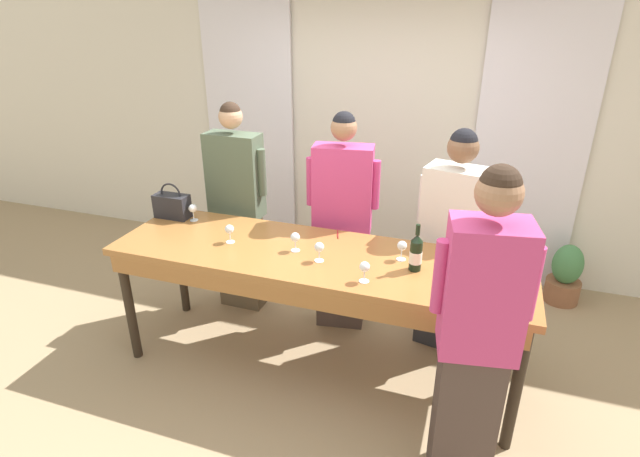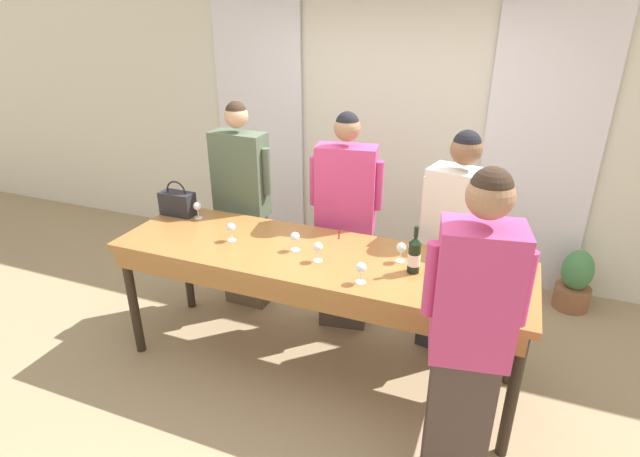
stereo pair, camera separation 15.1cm
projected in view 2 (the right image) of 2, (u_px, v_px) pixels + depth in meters
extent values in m
plane|color=tan|center=(316.00, 365.00, 3.79)|extent=(18.00, 18.00, 0.00)
cube|color=silver|center=(389.00, 129.00, 4.83)|extent=(12.00, 0.06, 2.80)
cube|color=white|center=(260.00, 125.00, 5.26)|extent=(0.96, 0.03, 2.69)
cube|color=white|center=(541.00, 150.00, 4.34)|extent=(0.96, 0.03, 2.69)
cube|color=#9E6633|center=(316.00, 256.00, 3.41)|extent=(2.86, 0.83, 0.05)
cube|color=#9E6633|center=(291.00, 296.00, 3.11)|extent=(2.75, 0.03, 0.12)
cylinder|color=#2D2319|center=(133.00, 301.00, 3.77)|extent=(0.07, 0.07, 0.90)
cylinder|color=#2D2319|center=(512.00, 396.00, 2.86)|extent=(0.07, 0.07, 0.90)
cylinder|color=#2D2319|center=(187.00, 262.00, 4.35)|extent=(0.07, 0.07, 0.90)
cylinder|color=#2D2319|center=(516.00, 330.00, 3.44)|extent=(0.07, 0.07, 0.90)
cylinder|color=black|center=(414.00, 258.00, 3.12)|extent=(0.08, 0.08, 0.20)
cone|color=black|center=(416.00, 240.00, 3.07)|extent=(0.08, 0.08, 0.04)
cylinder|color=black|center=(416.00, 232.00, 3.05)|extent=(0.03, 0.03, 0.07)
cylinder|color=white|center=(414.00, 259.00, 3.13)|extent=(0.08, 0.08, 0.08)
cube|color=#232328|center=(178.00, 204.00, 3.99)|extent=(0.28, 0.13, 0.19)
torus|color=#232328|center=(176.00, 192.00, 3.95)|extent=(0.18, 0.01, 0.18)
cylinder|color=white|center=(464.00, 258.00, 3.33)|extent=(0.06, 0.06, 0.00)
cylinder|color=white|center=(464.00, 253.00, 3.32)|extent=(0.01, 0.01, 0.07)
sphere|color=white|center=(465.00, 244.00, 3.29)|extent=(0.07, 0.07, 0.07)
cylinder|color=white|center=(496.00, 305.00, 2.81)|extent=(0.06, 0.06, 0.00)
cylinder|color=white|center=(497.00, 299.00, 2.80)|extent=(0.01, 0.01, 0.07)
sphere|color=white|center=(498.00, 290.00, 2.77)|extent=(0.07, 0.07, 0.07)
sphere|color=maroon|center=(498.00, 291.00, 2.77)|extent=(0.04, 0.04, 0.04)
cylinder|color=white|center=(361.00, 282.00, 3.04)|extent=(0.06, 0.06, 0.00)
cylinder|color=white|center=(361.00, 277.00, 3.03)|extent=(0.01, 0.01, 0.07)
sphere|color=white|center=(361.00, 268.00, 3.00)|extent=(0.07, 0.07, 0.07)
sphere|color=maroon|center=(361.00, 269.00, 3.00)|extent=(0.04, 0.04, 0.04)
cylinder|color=white|center=(318.00, 261.00, 3.30)|extent=(0.06, 0.06, 0.00)
cylinder|color=white|center=(318.00, 256.00, 3.28)|extent=(0.01, 0.01, 0.07)
sphere|color=white|center=(318.00, 247.00, 3.26)|extent=(0.07, 0.07, 0.07)
cylinder|color=white|center=(199.00, 218.00, 3.96)|extent=(0.06, 0.06, 0.00)
cylinder|color=white|center=(198.00, 213.00, 3.94)|extent=(0.01, 0.01, 0.07)
sphere|color=white|center=(197.00, 206.00, 3.92)|extent=(0.07, 0.07, 0.07)
cylinder|color=white|center=(507.00, 312.00, 2.75)|extent=(0.06, 0.06, 0.00)
cylinder|color=white|center=(508.00, 306.00, 2.74)|extent=(0.01, 0.01, 0.07)
sphere|color=white|center=(510.00, 296.00, 2.71)|extent=(0.07, 0.07, 0.07)
cylinder|color=white|center=(459.00, 310.00, 2.76)|extent=(0.06, 0.06, 0.00)
cylinder|color=white|center=(460.00, 305.00, 2.75)|extent=(0.01, 0.01, 0.07)
sphere|color=white|center=(461.00, 295.00, 2.72)|extent=(0.07, 0.07, 0.07)
cylinder|color=white|center=(232.00, 240.00, 3.58)|extent=(0.06, 0.06, 0.00)
cylinder|color=white|center=(232.00, 235.00, 3.57)|extent=(0.01, 0.01, 0.07)
sphere|color=white|center=(231.00, 227.00, 3.54)|extent=(0.07, 0.07, 0.07)
sphere|color=maroon|center=(231.00, 228.00, 3.55)|extent=(0.04, 0.04, 0.04)
cylinder|color=white|center=(295.00, 250.00, 3.44)|extent=(0.06, 0.06, 0.00)
cylinder|color=white|center=(295.00, 245.00, 3.43)|extent=(0.01, 0.01, 0.07)
sphere|color=white|center=(295.00, 237.00, 3.40)|extent=(0.07, 0.07, 0.07)
cylinder|color=white|center=(400.00, 261.00, 3.29)|extent=(0.06, 0.06, 0.00)
cylinder|color=white|center=(401.00, 256.00, 3.28)|extent=(0.01, 0.01, 0.07)
sphere|color=white|center=(401.00, 247.00, 3.25)|extent=(0.07, 0.07, 0.07)
cylinder|color=maroon|center=(339.00, 234.00, 3.67)|extent=(0.05, 0.14, 0.01)
cube|color=brown|center=(246.00, 259.00, 4.43)|extent=(0.38, 0.18, 0.88)
cube|color=#4C5B47|center=(240.00, 174.00, 4.11)|extent=(0.45, 0.22, 0.70)
sphere|color=tan|center=(236.00, 116.00, 3.91)|extent=(0.19, 0.19, 0.19)
sphere|color=#332319|center=(236.00, 112.00, 3.90)|extent=(0.17, 0.17, 0.17)
cylinder|color=#4C5B47|center=(266.00, 172.00, 4.00)|extent=(0.07, 0.07, 0.38)
cylinder|color=#4C5B47|center=(214.00, 165.00, 4.17)|extent=(0.07, 0.07, 0.38)
cube|color=#473833|center=(344.00, 278.00, 4.12)|extent=(0.41, 0.24, 0.87)
cube|color=#C63D7A|center=(346.00, 190.00, 3.81)|extent=(0.48, 0.29, 0.69)
sphere|color=#9E7051|center=(347.00, 128.00, 3.61)|extent=(0.19, 0.19, 0.19)
sphere|color=black|center=(347.00, 123.00, 3.60)|extent=(0.17, 0.17, 0.17)
cylinder|color=#C63D7A|center=(378.00, 186.00, 3.74)|extent=(0.08, 0.08, 0.38)
cylinder|color=#C63D7A|center=(314.00, 181.00, 3.83)|extent=(0.08, 0.08, 0.38)
cube|color=#28282D|center=(448.00, 301.00, 3.85)|extent=(0.42, 0.31, 0.82)
cube|color=silver|center=(458.00, 214.00, 3.55)|extent=(0.50, 0.36, 0.65)
sphere|color=brown|center=(466.00, 150.00, 3.36)|extent=(0.22, 0.22, 0.22)
sphere|color=black|center=(467.00, 144.00, 3.34)|extent=(0.19, 0.19, 0.19)
cylinder|color=silver|center=(494.00, 215.00, 3.40)|extent=(0.08, 0.08, 0.36)
cylinder|color=silver|center=(427.00, 200.00, 3.65)|extent=(0.08, 0.08, 0.36)
cube|color=#473833|center=(457.00, 420.00, 2.71)|extent=(0.36, 0.28, 0.89)
cube|color=#C63D7A|center=(476.00, 294.00, 2.38)|extent=(0.43, 0.34, 0.70)
sphere|color=#9E7051|center=(490.00, 196.00, 2.17)|extent=(0.22, 0.22, 0.22)
sphere|color=#332319|center=(491.00, 188.00, 2.16)|extent=(0.19, 0.19, 0.19)
cylinder|color=#C63D7A|center=(431.00, 279.00, 2.40)|extent=(0.08, 0.08, 0.39)
cylinder|color=#C63D7A|center=(525.00, 289.00, 2.32)|extent=(0.08, 0.08, 0.39)
cylinder|color=#935B3D|center=(571.00, 297.00, 4.48)|extent=(0.30, 0.30, 0.21)
ellipsoid|color=#47844C|center=(578.00, 270.00, 4.36)|extent=(0.26, 0.26, 0.37)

